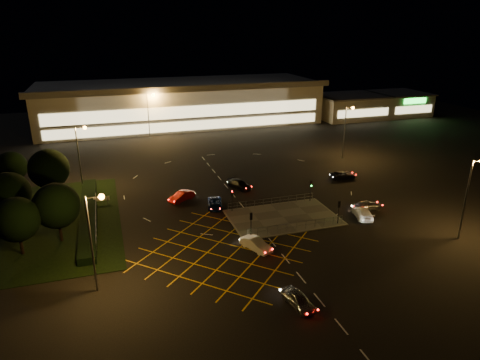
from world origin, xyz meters
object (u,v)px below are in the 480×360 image
object	(u,v)px
signal_sw	(251,220)
signal_se	(339,208)
car_near_silver	(298,299)
car_approach_white	(363,213)
car_right_silver	(367,205)
car_east_grey	(343,175)
signal_nw	(232,196)
car_left_blue	(215,203)
car_circ_red	(182,196)
car_queue_white	(256,244)
car_far_dkgrey	(240,184)
signal_ne	(311,187)

from	to	relation	value
signal_sw	signal_se	size ratio (longest dim) A/B	1.00
car_near_silver	car_approach_white	distance (m)	22.33
car_right_silver	car_east_grey	size ratio (longest dim) A/B	0.94
signal_se	signal_nw	xyz separation A→B (m)	(-12.00, 7.99, 0.00)
car_left_blue	car_approach_white	distance (m)	20.39
car_left_blue	car_east_grey	xyz separation A→B (m)	(23.75, 5.25, 0.01)
car_right_silver	car_approach_white	size ratio (longest dim) A/B	0.87
car_near_silver	car_right_silver	world-z (taller)	car_right_silver
signal_nw	car_circ_red	xyz separation A→B (m)	(-5.93, 6.12, -1.66)
signal_nw	car_queue_white	bearing A→B (deg)	-92.37
signal_se	car_far_dkgrey	xyz separation A→B (m)	(-8.21, 16.42, -1.71)
signal_sw	car_queue_white	distance (m)	3.52
car_queue_white	car_right_silver	world-z (taller)	car_right_silver
signal_nw	car_near_silver	xyz separation A→B (m)	(-0.30, -22.18, -1.68)
car_near_silver	car_far_dkgrey	distance (m)	30.89
signal_ne	car_left_blue	bearing A→B (deg)	170.99
signal_ne	car_east_grey	xyz separation A→B (m)	(9.86, 7.46, -1.75)
car_near_silver	car_far_dkgrey	world-z (taller)	car_near_silver
signal_sw	car_queue_white	xyz separation A→B (m)	(-0.46, -3.06, -1.68)
car_queue_white	car_circ_red	world-z (taller)	car_circ_red
car_approach_white	signal_sw	bearing A→B (deg)	18.20
car_left_blue	car_approach_white	bearing A→B (deg)	-15.40
car_queue_white	car_east_grey	distance (m)	28.99
car_near_silver	car_right_silver	size ratio (longest dim) A/B	0.96
car_far_dkgrey	car_east_grey	bearing A→B (deg)	-28.97
car_east_grey	car_circ_red	bearing A→B (deg)	95.83
signal_sw	signal_nw	distance (m)	7.99
signal_nw	car_queue_white	xyz separation A→B (m)	(-0.46, -11.05, -1.68)
signal_sw	car_queue_white	world-z (taller)	signal_sw
signal_sw	signal_se	distance (m)	12.00
car_approach_white	signal_nw	bearing A→B (deg)	-8.54
signal_sw	car_circ_red	xyz separation A→B (m)	(-5.93, 14.11, -1.66)
signal_nw	car_left_blue	world-z (taller)	signal_nw
signal_se	car_east_grey	xyz separation A→B (m)	(9.86, 15.44, -1.75)
signal_sw	car_left_blue	distance (m)	10.51
signal_sw	signal_se	bearing A→B (deg)	-180.00
car_queue_white	car_far_dkgrey	size ratio (longest dim) A/B	0.92
signal_nw	car_circ_red	bearing A→B (deg)	134.08
signal_ne	car_far_dkgrey	distance (m)	11.89
signal_ne	car_far_dkgrey	size ratio (longest dim) A/B	0.69
car_queue_white	car_right_silver	distance (m)	19.60
signal_ne	signal_se	bearing A→B (deg)	-90.00
signal_se	car_queue_white	distance (m)	12.94
car_left_blue	car_far_dkgrey	world-z (taller)	car_far_dkgrey
signal_ne	car_far_dkgrey	bearing A→B (deg)	134.22
signal_nw	car_queue_white	distance (m)	11.19
car_far_dkgrey	car_right_silver	distance (m)	19.87
signal_ne	car_queue_white	distance (m)	16.74
car_left_blue	car_east_grey	size ratio (longest dim) A/B	0.99
car_queue_white	car_east_grey	bearing A→B (deg)	15.17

